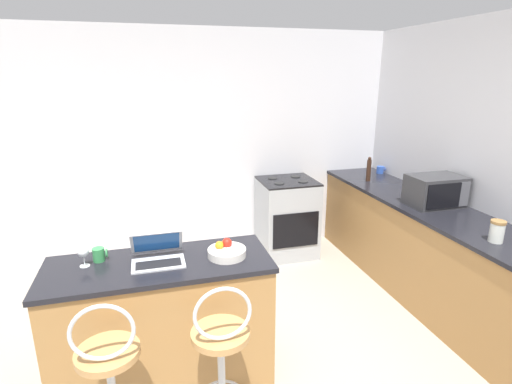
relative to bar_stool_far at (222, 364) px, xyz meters
name	(u,v)px	position (x,y,z in m)	size (l,w,h in m)	color
wall_back	(194,147)	(0.21, 2.65, 0.81)	(12.00, 0.06, 2.60)	silver
breakfast_bar	(164,323)	(-0.30, 0.54, -0.03)	(1.47, 0.58, 0.92)	#9E703D
counter_right	(427,252)	(2.21, 1.04, -0.03)	(0.66, 3.20, 0.92)	#9E703D
bar_stool_far	(222,364)	(0.00, 0.00, 0.00)	(0.40, 0.40, 1.04)	silver
laptop	(158,254)	(-0.31, 0.57, 0.48)	(0.34, 0.27, 0.19)	#B7BABF
microwave	(435,191)	(2.24, 1.07, 0.57)	(0.49, 0.34, 0.28)	#2D2D30
stove_range	(287,217)	(1.23, 2.30, -0.03)	(0.64, 0.61, 0.93)	#9EA3A8
storage_jar	(497,231)	(2.10, 0.23, 0.51)	(0.10, 0.10, 0.16)	silver
wine_glass_tall	(83,252)	(-0.77, 0.62, 0.53)	(0.07, 0.07, 0.14)	silver
mug_green	(99,255)	(-0.68, 0.67, 0.48)	(0.09, 0.08, 0.09)	#338447
fruit_bowl	(227,251)	(0.14, 0.52, 0.47)	(0.26, 0.26, 0.11)	silver
mug_blue	(380,170)	(2.45, 2.32, 0.47)	(0.10, 0.09, 0.09)	#2D51AD
pepper_mill	(369,169)	(2.11, 2.03, 0.56)	(0.05, 0.05, 0.28)	#331E14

